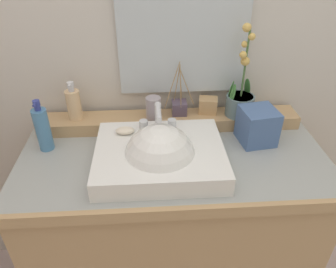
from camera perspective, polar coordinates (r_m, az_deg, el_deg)
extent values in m
cube|color=beige|center=(1.38, -0.22, 20.85)|extent=(2.91, 0.20, 2.57)
cube|color=tan|center=(1.52, 0.78, -17.18)|extent=(1.13, 0.53, 0.82)
cube|color=#9B9F9C|center=(1.22, 0.93, -4.35)|extent=(1.15, 0.55, 0.04)
cube|color=tan|center=(1.02, 2.18, -13.81)|extent=(1.15, 0.02, 0.04)
cube|color=tan|center=(1.36, 0.28, 2.33)|extent=(1.08, 0.12, 0.05)
cube|color=white|center=(1.15, -1.45, -3.89)|extent=(0.45, 0.37, 0.07)
sphere|color=white|center=(1.13, -1.41, -4.56)|extent=(0.26, 0.26, 0.26)
cylinder|color=silver|center=(1.21, -1.78, 3.04)|extent=(0.02, 0.02, 0.10)
cylinder|color=silver|center=(1.13, -1.71, 3.82)|extent=(0.02, 0.11, 0.02)
sphere|color=silver|center=(1.18, -1.82, 5.14)|extent=(0.03, 0.03, 0.03)
cylinder|color=silver|center=(1.22, -4.33, 1.65)|extent=(0.03, 0.03, 0.04)
cylinder|color=silver|center=(1.22, 0.82, 1.83)|extent=(0.03, 0.03, 0.04)
ellipsoid|color=beige|center=(1.21, -7.61, 0.61)|extent=(0.07, 0.04, 0.02)
cylinder|color=slate|center=(1.37, 12.56, 4.98)|extent=(0.12, 0.12, 0.09)
cylinder|color=tan|center=(1.35, 12.75, 6.37)|extent=(0.10, 0.10, 0.01)
cylinder|color=#476B38|center=(1.30, 13.53, 11.96)|extent=(0.01, 0.01, 0.27)
ellipsoid|color=#387033|center=(1.32, 11.32, 6.83)|extent=(0.04, 0.04, 0.09)
ellipsoid|color=#387033|center=(1.36, 11.02, 7.62)|extent=(0.04, 0.04, 0.09)
ellipsoid|color=#387033|center=(1.38, 13.85, 7.82)|extent=(0.04, 0.04, 0.10)
sphere|color=#D6AD54|center=(1.29, 13.51, 12.42)|extent=(0.04, 0.04, 0.04)
sphere|color=#D6AD54|center=(1.26, 13.15, 13.50)|extent=(0.03, 0.03, 0.03)
sphere|color=#D6AD54|center=(1.28, 13.40, 15.21)|extent=(0.02, 0.02, 0.02)
sphere|color=#D6AD54|center=(1.26, 14.63, 16.34)|extent=(0.03, 0.03, 0.03)
sphere|color=#D6AD54|center=(1.26, 13.80, 17.84)|extent=(0.03, 0.03, 0.03)
cylinder|color=#E1B988|center=(1.36, -16.30, 4.96)|extent=(0.06, 0.06, 0.12)
cylinder|color=silver|center=(1.33, -16.78, 7.63)|extent=(0.02, 0.02, 0.02)
cylinder|color=silver|center=(1.32, -16.91, 8.38)|extent=(0.03, 0.03, 0.02)
cylinder|color=silver|center=(1.30, -17.07, 8.24)|extent=(0.01, 0.03, 0.01)
cylinder|color=#9C9198|center=(1.31, -2.60, 4.58)|extent=(0.06, 0.06, 0.09)
cube|color=#544659|center=(1.35, 1.98, 4.69)|extent=(0.06, 0.06, 0.06)
cylinder|color=#9E7A4C|center=(1.31, 3.38, 8.28)|extent=(0.06, 0.01, 0.15)
cylinder|color=#9E7A4C|center=(1.33, 2.31, 8.47)|extent=(0.02, 0.04, 0.15)
cylinder|color=#9E7A4C|center=(1.31, 1.56, 8.72)|extent=(0.02, 0.02, 0.17)
cylinder|color=#9E7A4C|center=(1.29, 0.72, 8.54)|extent=(0.07, 0.04, 0.18)
cylinder|color=#9E7A4C|center=(1.29, 2.23, 8.41)|extent=(0.01, 0.03, 0.17)
cube|color=tan|center=(1.37, 7.08, 5.08)|extent=(0.09, 0.07, 0.06)
cylinder|color=teal|center=(1.28, -21.25, 0.70)|extent=(0.05, 0.05, 0.17)
cylinder|color=#303A8D|center=(1.24, -22.11, 4.32)|extent=(0.02, 0.02, 0.02)
cylinder|color=#303A8D|center=(1.23, -22.30, 5.09)|extent=(0.02, 0.02, 0.02)
cylinder|color=#303A8D|center=(1.22, -22.52, 4.91)|extent=(0.01, 0.03, 0.01)
cube|color=#47669A|center=(1.30, 15.53, 1.42)|extent=(0.15, 0.15, 0.14)
cube|color=silver|center=(1.28, 2.80, 19.88)|extent=(0.51, 0.02, 0.60)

